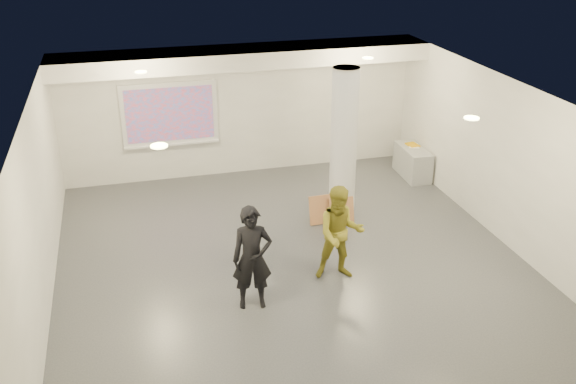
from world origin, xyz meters
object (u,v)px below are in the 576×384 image
object	(u,v)px
credenza	(413,162)
man	(340,233)
column	(344,143)
projection_screen	(170,115)
woman	(252,258)

from	to	relation	value
credenza	man	distance (m)	4.83
column	man	distance (m)	2.54
column	credenza	size ratio (longest dim) A/B	2.54
credenza	man	bearing A→B (deg)	-127.51
projection_screen	credenza	xyz separation A→B (m)	(5.32, -1.25, -1.18)
projection_screen	woman	xyz separation A→B (m)	(0.67, -5.41, -0.68)
projection_screen	credenza	bearing A→B (deg)	-13.24
credenza	man	xyz separation A→B (m)	(-3.07, -3.70, 0.48)
projection_screen	man	bearing A→B (deg)	-65.58
column	woman	distance (m)	3.73
projection_screen	man	xyz separation A→B (m)	(2.25, -4.95, -0.71)
projection_screen	man	size ratio (longest dim) A/B	1.28
man	projection_screen	bearing A→B (deg)	124.56
credenza	column	bearing A→B (deg)	-145.57
credenza	woman	xyz separation A→B (m)	(-4.65, -4.16, 0.50)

